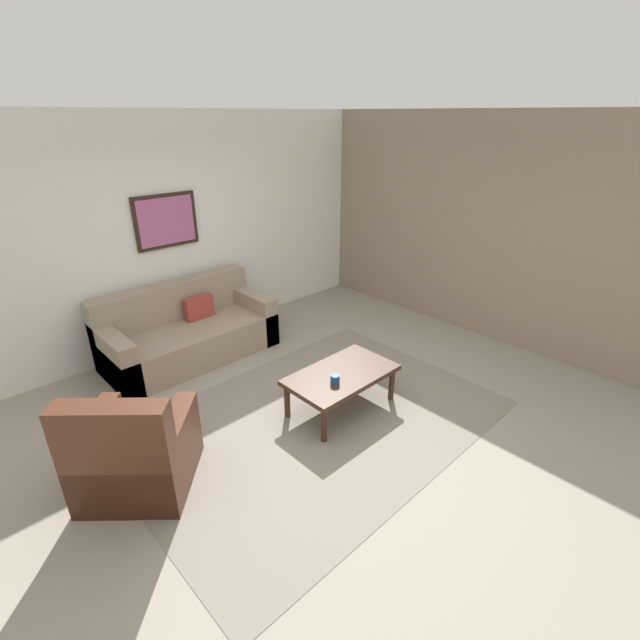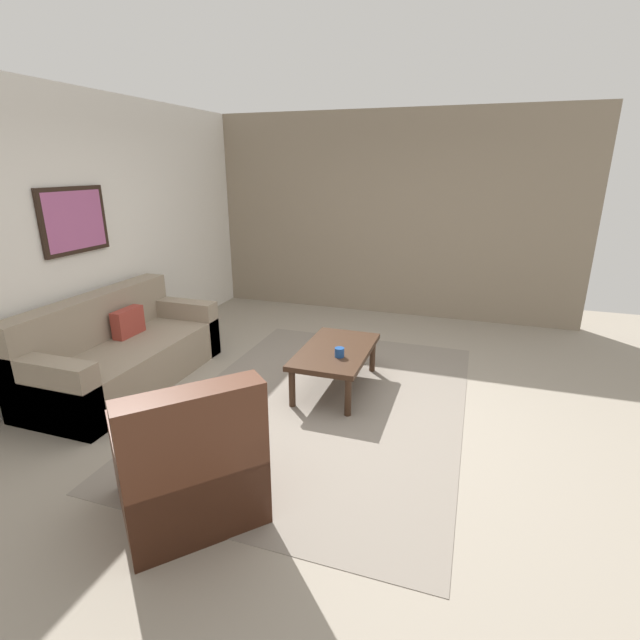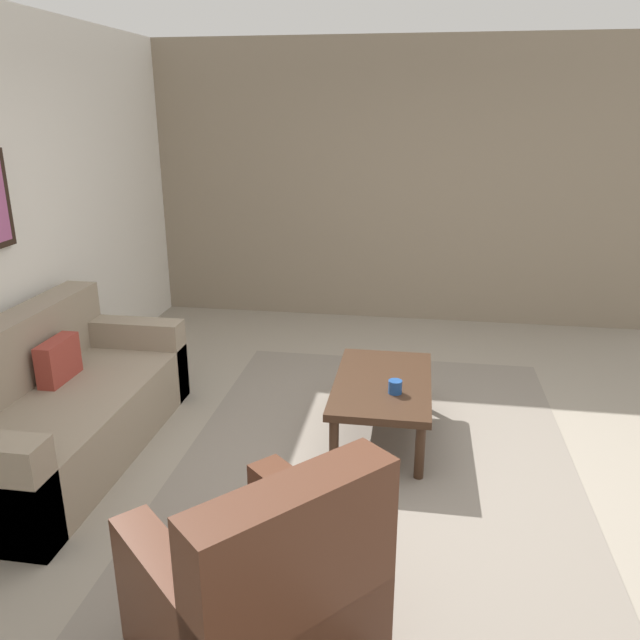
{
  "view_description": "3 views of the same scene",
  "coord_description": "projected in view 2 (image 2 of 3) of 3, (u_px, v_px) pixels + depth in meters",
  "views": [
    {
      "loc": [
        -2.47,
        -2.65,
        2.75
      ],
      "look_at": [
        0.39,
        0.35,
        0.85
      ],
      "focal_mm": 25.46,
      "sensor_mm": 36.0,
      "label": 1
    },
    {
      "loc": [
        -3.64,
        -1.18,
        2.08
      ],
      "look_at": [
        0.25,
        0.12,
        0.72
      ],
      "focal_mm": 26.13,
      "sensor_mm": 36.0,
      "label": 2
    },
    {
      "loc": [
        -3.52,
        -0.2,
        2.13
      ],
      "look_at": [
        0.28,
        0.41,
        0.84
      ],
      "focal_mm": 35.37,
      "sensor_mm": 36.0,
      "label": 3
    }
  ],
  "objects": [
    {
      "name": "armchair_leather",
      "position": [
        190.0,
        471.0,
        2.84
      ],
      "size": [
        1.13,
        1.13,
        0.95
      ],
      "color": "#4C2819",
      "rests_on": "ground_plane"
    },
    {
      "name": "area_rug",
      "position": [
        324.0,
        403.0,
        4.29
      ],
      "size": [
        3.49,
        2.47,
        0.01
      ],
      "primitive_type": "cube",
      "color": "gray",
      "rests_on": "ground_plane"
    },
    {
      "name": "cup",
      "position": [
        339.0,
        352.0,
        4.27
      ],
      "size": [
        0.09,
        0.09,
        0.09
      ],
      "primitive_type": "cylinder",
      "color": "#1E478C",
      "rests_on": "coffee_table"
    },
    {
      "name": "rear_partition",
      "position": [
        77.0,
        237.0,
        4.63
      ],
      "size": [
        6.0,
        0.12,
        2.8
      ],
      "primitive_type": "cube",
      "color": "silver",
      "rests_on": "ground_plane"
    },
    {
      "name": "ground_plane",
      "position": [
        324.0,
        403.0,
        4.29
      ],
      "size": [
        8.0,
        8.0,
        0.0
      ],
      "primitive_type": "plane",
      "color": "gray"
    },
    {
      "name": "coffee_table",
      "position": [
        336.0,
        354.0,
        4.48
      ],
      "size": [
        1.1,
        0.64,
        0.41
      ],
      "color": "#382316",
      "rests_on": "ground_plane"
    },
    {
      "name": "couch_main",
      "position": [
        118.0,
        354.0,
        4.63
      ],
      "size": [
        2.0,
        0.92,
        0.88
      ],
      "color": "gray",
      "rests_on": "ground_plane"
    },
    {
      "name": "stone_feature_panel",
      "position": [
        390.0,
        216.0,
        6.55
      ],
      "size": [
        0.12,
        5.2,
        2.8
      ],
      "primitive_type": "cube",
      "color": "gray",
      "rests_on": "ground_plane"
    },
    {
      "name": "framed_artwork",
      "position": [
        74.0,
        220.0,
        4.48
      ],
      "size": [
        0.77,
        0.04,
        0.63
      ],
      "color": "black"
    }
  ]
}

